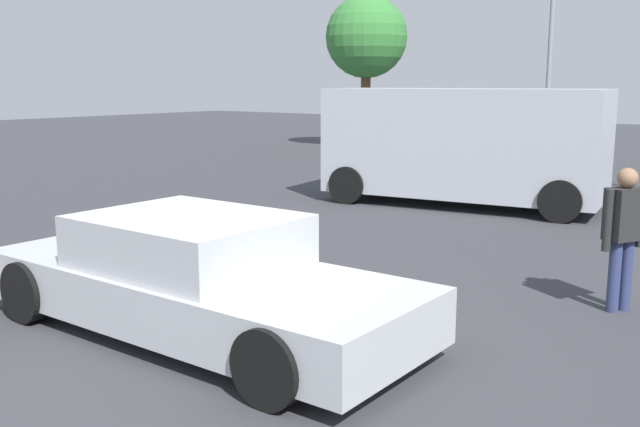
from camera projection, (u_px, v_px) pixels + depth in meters
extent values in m
plane|color=#38383D|center=(223.00, 332.00, 7.07)|extent=(80.00, 80.00, 0.00)
cube|color=#B7BABF|center=(197.00, 292.00, 6.97)|extent=(4.69, 1.75, 0.51)
cube|color=#B7BABF|center=(189.00, 240.00, 6.94)|extent=(1.97, 1.61, 0.50)
cube|color=slate|center=(261.00, 254.00, 6.39)|extent=(0.06, 1.48, 0.42)
cube|color=slate|center=(127.00, 229.00, 7.49)|extent=(0.06, 1.48, 0.42)
cylinder|color=black|center=(385.00, 312.00, 6.67)|extent=(0.64, 0.22, 0.64)
cylinder|color=black|center=(270.00, 367.00, 5.37)|extent=(0.64, 0.22, 0.64)
cylinder|color=black|center=(152.00, 260.00, 8.60)|extent=(0.64, 0.22, 0.64)
cylinder|color=black|center=(27.00, 292.00, 7.31)|extent=(0.64, 0.22, 0.64)
cube|color=#B2B7C1|center=(463.00, 142.00, 14.14)|extent=(5.60, 2.70, 2.09)
cube|color=slate|center=(344.00, 116.00, 15.31)|extent=(0.28, 1.66, 0.84)
cylinder|color=black|center=(348.00, 185.00, 14.49)|extent=(0.79, 0.35, 0.76)
cylinder|color=black|center=(385.00, 175.00, 16.09)|extent=(0.79, 0.35, 0.76)
cylinder|color=black|center=(560.00, 201.00, 12.50)|extent=(0.79, 0.35, 0.76)
cylinder|color=black|center=(579.00, 188.00, 14.11)|extent=(0.79, 0.35, 0.76)
cylinder|color=navy|center=(626.00, 275.00, 7.68)|extent=(0.13, 0.13, 0.79)
cylinder|color=navy|center=(614.00, 276.00, 7.61)|extent=(0.13, 0.13, 0.79)
cube|color=#262626|center=(625.00, 214.00, 7.53)|extent=(0.40, 0.47, 0.56)
cylinder|color=#262626|center=(608.00, 220.00, 7.43)|extent=(0.09, 0.09, 0.65)
sphere|color=#936B4C|center=(628.00, 178.00, 7.46)|extent=(0.21, 0.21, 0.21)
cylinder|color=gray|center=(550.00, 55.00, 22.13)|extent=(0.14, 0.14, 6.53)
cylinder|color=brown|center=(365.00, 108.00, 26.79)|extent=(0.36, 0.36, 2.96)
sphere|color=#387F38|center=(366.00, 37.00, 26.32)|extent=(3.02, 3.02, 3.02)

